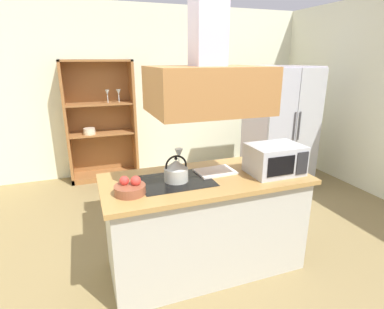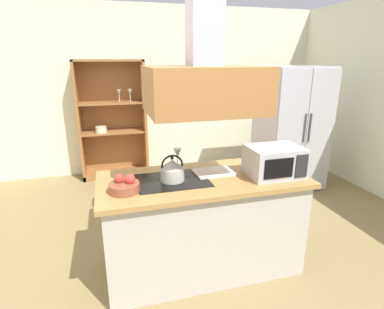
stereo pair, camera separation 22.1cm
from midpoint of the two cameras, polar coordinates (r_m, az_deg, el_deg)
The scene contains 11 objects.
ground_plane at distance 3.02m, azimuth 3.49°, elevation -21.21°, with size 7.80×7.80×0.00m, color olive.
wall_back at distance 5.30m, azimuth -6.98°, elevation 11.63°, with size 6.00×0.12×2.70m, color #E8EACA.
kitchen_island at distance 2.86m, azimuth 4.19°, elevation -12.63°, with size 1.79×0.81×0.90m.
range_hood at distance 2.47m, azimuth 4.88°, elevation 14.48°, with size 0.90×0.70×1.24m.
refrigerator at distance 4.82m, azimuth 19.16°, elevation 4.63°, with size 0.90×0.78×1.78m.
dish_cabinet at distance 5.11m, azimuth -13.29°, elevation 5.10°, with size 1.05×0.40×1.86m.
kettle at distance 2.55m, azimuth -1.22°, elevation -2.92°, with size 0.20×0.20×0.22m.
cutting_board at distance 2.76m, azimuth 6.32°, elevation -3.31°, with size 0.34×0.24×0.02m, color white.
microwave at distance 2.77m, azimuth 17.25°, elevation -1.25°, with size 0.46×0.35×0.26m.
wine_glass_on_counter at distance 2.77m, azimuth -0.45°, elevation 0.03°, with size 0.08×0.08×0.21m.
fruit_bowl at distance 2.40m, azimuth -9.90°, elevation -5.82°, with size 0.24×0.24×0.14m.
Camera 2 is at (-0.69, -2.25, 1.89)m, focal length 28.68 mm.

